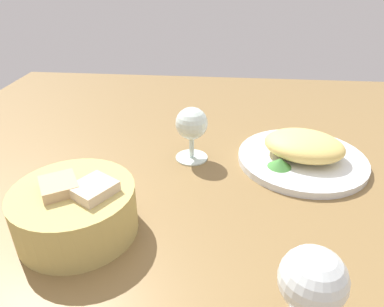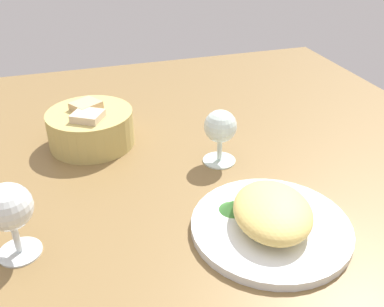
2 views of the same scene
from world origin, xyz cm
name	(u,v)px [view 1 (image 1 of 2)]	position (x,y,z in cm)	size (l,w,h in cm)	color
ground_plane	(223,206)	(0.00, 0.00, -1.00)	(140.00, 140.00, 2.00)	olive
plate	(302,159)	(-15.39, -14.37, 0.70)	(25.29, 25.29, 1.40)	white
omelette	(304,145)	(-15.39, -14.37, 3.84)	(15.48, 12.16, 4.89)	#E4C569
lettuce_garnish	(280,163)	(-10.34, -9.87, 2.29)	(4.53, 4.53, 1.79)	#408337
bread_basket	(76,209)	(21.57, 9.42, 3.99)	(17.85, 17.85, 9.01)	tan
wine_glass_near	(192,127)	(6.79, -13.96, 7.10)	(6.55, 6.55, 11.04)	silver
wine_glass_far	(312,284)	(-8.83, 23.45, 7.90)	(6.92, 6.92, 12.00)	silver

